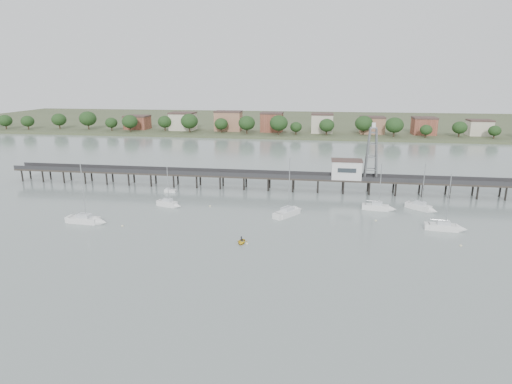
{
  "coord_description": "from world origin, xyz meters",
  "views": [
    {
      "loc": [
        17.69,
        -57.99,
        31.44
      ],
      "look_at": [
        2.46,
        42.0,
        4.0
      ],
      "focal_mm": 30.0,
      "sensor_mm": 36.0,
      "label": 1
    }
  ],
  "objects_px": {
    "yellow_dinghy": "(241,243)",
    "pier": "(257,176)",
    "sailboat_e": "(424,208)",
    "sailboat_a": "(90,220)",
    "white_tender": "(170,191)",
    "sailboat_d": "(449,228)",
    "lattice_tower": "(372,154)",
    "sailboat_c": "(291,212)",
    "sailboat_b": "(171,204)",
    "sailboat_f": "(381,208)"
  },
  "relations": [
    {
      "from": "yellow_dinghy",
      "to": "pier",
      "type": "bearing_deg",
      "value": 94.59
    },
    {
      "from": "sailboat_e",
      "to": "sailboat_a",
      "type": "relative_size",
      "value": 0.84
    },
    {
      "from": "white_tender",
      "to": "sailboat_d",
      "type": "bearing_deg",
      "value": -13.25
    },
    {
      "from": "lattice_tower",
      "to": "sailboat_a",
      "type": "bearing_deg",
      "value": -151.09
    },
    {
      "from": "sailboat_d",
      "to": "sailboat_c",
      "type": "relative_size",
      "value": 0.89
    },
    {
      "from": "sailboat_b",
      "to": "sailboat_e",
      "type": "bearing_deg",
      "value": 22.29
    },
    {
      "from": "sailboat_c",
      "to": "sailboat_b",
      "type": "xyz_separation_m",
      "value": [
        -30.19,
        1.42,
        0.02
      ]
    },
    {
      "from": "pier",
      "to": "sailboat_d",
      "type": "height_order",
      "value": "sailboat_d"
    },
    {
      "from": "sailboat_e",
      "to": "pier",
      "type": "bearing_deg",
      "value": -157.72
    },
    {
      "from": "sailboat_f",
      "to": "yellow_dinghy",
      "type": "xyz_separation_m",
      "value": [
        -29.76,
        -25.88,
        -0.65
      ]
    },
    {
      "from": "sailboat_b",
      "to": "sailboat_f",
      "type": "distance_m",
      "value": 51.83
    },
    {
      "from": "pier",
      "to": "sailboat_d",
      "type": "xyz_separation_m",
      "value": [
        45.15,
        -27.99,
        -3.15
      ]
    },
    {
      "from": "lattice_tower",
      "to": "sailboat_e",
      "type": "relative_size",
      "value": 1.28
    },
    {
      "from": "sailboat_e",
      "to": "sailboat_f",
      "type": "bearing_deg",
      "value": -132.04
    },
    {
      "from": "white_tender",
      "to": "yellow_dinghy",
      "type": "bearing_deg",
      "value": -48.44
    },
    {
      "from": "sailboat_e",
      "to": "sailboat_d",
      "type": "xyz_separation_m",
      "value": [
        2.18,
        -13.74,
        -0.0
      ]
    },
    {
      "from": "sailboat_a",
      "to": "pier",
      "type": "bearing_deg",
      "value": 51.77
    },
    {
      "from": "lattice_tower",
      "to": "sailboat_f",
      "type": "height_order",
      "value": "lattice_tower"
    },
    {
      "from": "sailboat_e",
      "to": "sailboat_b",
      "type": "bearing_deg",
      "value": -133.59
    },
    {
      "from": "sailboat_a",
      "to": "yellow_dinghy",
      "type": "xyz_separation_m",
      "value": [
        35.15,
        -6.36,
        -0.64
      ]
    },
    {
      "from": "lattice_tower",
      "to": "sailboat_d",
      "type": "distance_m",
      "value": 32.85
    },
    {
      "from": "sailboat_c",
      "to": "yellow_dinghy",
      "type": "relative_size",
      "value": 4.98
    },
    {
      "from": "lattice_tower",
      "to": "sailboat_e",
      "type": "bearing_deg",
      "value": -51.16
    },
    {
      "from": "sailboat_d",
      "to": "yellow_dinghy",
      "type": "xyz_separation_m",
      "value": [
        -42.01,
        -13.43,
        -0.64
      ]
    },
    {
      "from": "sailboat_c",
      "to": "sailboat_f",
      "type": "xyz_separation_m",
      "value": [
        21.4,
        6.37,
        0.01
      ]
    },
    {
      "from": "pier",
      "to": "sailboat_c",
      "type": "xyz_separation_m",
      "value": [
        11.5,
        -21.92,
        -3.16
      ]
    },
    {
      "from": "sailboat_a",
      "to": "sailboat_f",
      "type": "relative_size",
      "value": 1.18
    },
    {
      "from": "sailboat_f",
      "to": "white_tender",
      "type": "bearing_deg",
      "value": 179.15
    },
    {
      "from": "sailboat_e",
      "to": "sailboat_a",
      "type": "xyz_separation_m",
      "value": [
        -74.98,
        -20.82,
        -0.01
      ]
    },
    {
      "from": "pier",
      "to": "sailboat_e",
      "type": "height_order",
      "value": "sailboat_e"
    },
    {
      "from": "pier",
      "to": "lattice_tower",
      "type": "bearing_deg",
      "value": 0.0
    },
    {
      "from": "pier",
      "to": "sailboat_a",
      "type": "bearing_deg",
      "value": -132.39
    },
    {
      "from": "lattice_tower",
      "to": "sailboat_f",
      "type": "xyz_separation_m",
      "value": [
        1.4,
        -15.55,
        -10.45
      ]
    },
    {
      "from": "lattice_tower",
      "to": "sailboat_c",
      "type": "distance_m",
      "value": 31.46
    },
    {
      "from": "lattice_tower",
      "to": "sailboat_e",
      "type": "distance_m",
      "value": 21.07
    },
    {
      "from": "sailboat_b",
      "to": "lattice_tower",
      "type": "bearing_deg",
      "value": 38.72
    },
    {
      "from": "sailboat_b",
      "to": "white_tender",
      "type": "relative_size",
      "value": 3.12
    },
    {
      "from": "pier",
      "to": "white_tender",
      "type": "distance_m",
      "value": 24.89
    },
    {
      "from": "sailboat_d",
      "to": "sailboat_a",
      "type": "bearing_deg",
      "value": -169.89
    },
    {
      "from": "pier",
      "to": "sailboat_b",
      "type": "relative_size",
      "value": 14.22
    },
    {
      "from": "sailboat_a",
      "to": "white_tender",
      "type": "relative_size",
      "value": 4.27
    },
    {
      "from": "sailboat_a",
      "to": "yellow_dinghy",
      "type": "height_order",
      "value": "sailboat_a"
    },
    {
      "from": "pier",
      "to": "sailboat_f",
      "type": "relative_size",
      "value": 12.3
    },
    {
      "from": "sailboat_e",
      "to": "sailboat_a",
      "type": "bearing_deg",
      "value": -123.86
    },
    {
      "from": "pier",
      "to": "white_tender",
      "type": "height_order",
      "value": "pier"
    },
    {
      "from": "lattice_tower",
      "to": "sailboat_a",
      "type": "height_order",
      "value": "lattice_tower"
    },
    {
      "from": "sailboat_b",
      "to": "white_tender",
      "type": "xyz_separation_m",
      "value": [
        -4.88,
        13.25,
        -0.26
      ]
    },
    {
      "from": "pier",
      "to": "sailboat_e",
      "type": "bearing_deg",
      "value": -18.35
    },
    {
      "from": "pier",
      "to": "sailboat_a",
      "type": "height_order",
      "value": "sailboat_a"
    },
    {
      "from": "pier",
      "to": "sailboat_d",
      "type": "relative_size",
      "value": 11.66
    }
  ]
}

